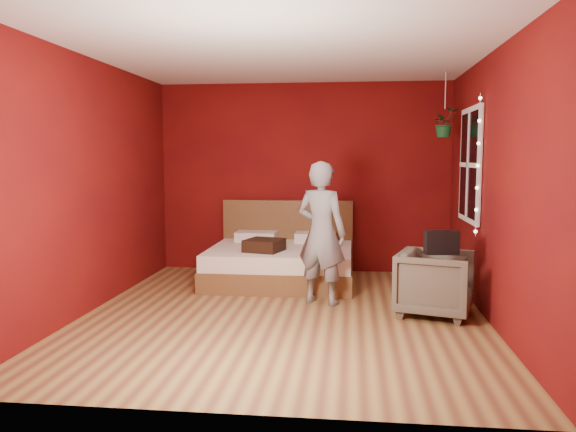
{
  "coord_description": "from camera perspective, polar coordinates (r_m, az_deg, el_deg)",
  "views": [
    {
      "loc": [
        0.67,
        -5.52,
        1.59
      ],
      "look_at": [
        -0.0,
        0.4,
        0.96
      ],
      "focal_mm": 35.0,
      "sensor_mm": 36.0,
      "label": 1
    }
  ],
  "objects": [
    {
      "name": "window",
      "position": [
        6.55,
        17.98,
        4.96
      ],
      "size": [
        0.05,
        0.97,
        1.27
      ],
      "color": "white",
      "rests_on": "room_walls"
    },
    {
      "name": "floor",
      "position": [
        5.78,
        -0.41,
        -9.92
      ],
      "size": [
        4.5,
        4.5,
        0.0
      ],
      "primitive_type": "plane",
      "color": "olive",
      "rests_on": "ground"
    },
    {
      "name": "room_walls",
      "position": [
        5.56,
        -0.43,
        6.96
      ],
      "size": [
        4.04,
        4.54,
        2.62
      ],
      "color": "#660F0A",
      "rests_on": "ground"
    },
    {
      "name": "hanging_plant",
      "position": [
        7.1,
        15.62,
        9.07
      ],
      "size": [
        0.37,
        0.35,
        0.78
      ],
      "color": "silver",
      "rests_on": "room_walls"
    },
    {
      "name": "person",
      "position": [
        6.05,
        3.41,
        -1.73
      ],
      "size": [
        0.66,
        0.57,
        1.55
      ],
      "primitive_type": "imported",
      "rotation": [
        0.0,
        0.0,
        2.73
      ],
      "color": "gray",
      "rests_on": "ground"
    },
    {
      "name": "throw_pillow",
      "position": [
        6.81,
        -2.44,
        -2.98
      ],
      "size": [
        0.51,
        0.51,
        0.15
      ],
      "primitive_type": "cube",
      "rotation": [
        0.0,
        0.0,
        -0.28
      ],
      "color": "black",
      "rests_on": "bed"
    },
    {
      "name": "handbag",
      "position": [
        5.62,
        15.33,
        -2.6
      ],
      "size": [
        0.33,
        0.19,
        0.22
      ],
      "primitive_type": "cube",
      "rotation": [
        0.0,
        0.0,
        0.1
      ],
      "color": "black",
      "rests_on": "armchair"
    },
    {
      "name": "fairy_lights",
      "position": [
        6.03,
        18.73,
        4.87
      ],
      "size": [
        0.04,
        0.04,
        1.45
      ],
      "color": "silver",
      "rests_on": "room_walls"
    },
    {
      "name": "bed",
      "position": [
        7.22,
        -0.65,
        -4.61
      ],
      "size": [
        1.8,
        1.53,
        0.99
      ],
      "color": "brown",
      "rests_on": "ground"
    },
    {
      "name": "armchair",
      "position": [
        5.85,
        14.72,
        -6.61
      ],
      "size": [
        0.89,
        0.88,
        0.66
      ],
      "primitive_type": "imported",
      "rotation": [
        0.0,
        0.0,
        1.28
      ],
      "color": "#625D4D",
      "rests_on": "ground"
    }
  ]
}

